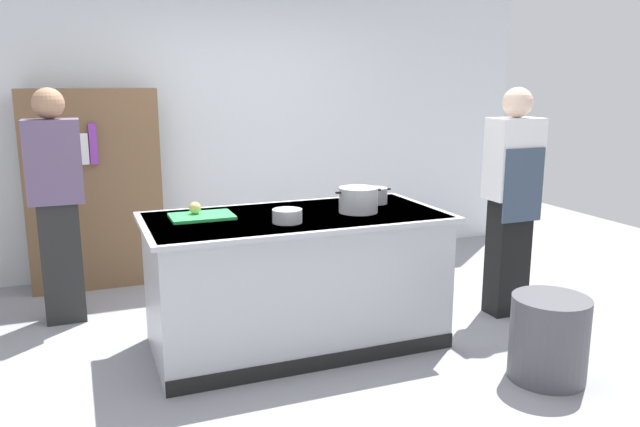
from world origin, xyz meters
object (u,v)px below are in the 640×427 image
at_px(sauce_pan, 375,195).
at_px(trash_bin, 549,338).
at_px(person_chef, 512,197).
at_px(person_guest, 57,201).
at_px(onion, 195,208).
at_px(stock_pot, 358,200).
at_px(mixing_bowl, 287,216).
at_px(bookshelf, 94,189).

bearing_deg(sauce_pan, trash_bin, -64.65).
height_order(person_chef, person_guest, same).
xyz_separation_m(sauce_pan, trash_bin, (0.57, -1.21, -0.70)).
height_order(onion, sauce_pan, sauce_pan).
distance_m(stock_pot, person_chef, 1.27).
height_order(mixing_bowl, person_guest, person_guest).
height_order(onion, mixing_bowl, onion).
relative_size(onion, bookshelf, 0.05).
height_order(stock_pot, trash_bin, stock_pot).
bearing_deg(person_chef, onion, 72.86).
relative_size(onion, trash_bin, 0.15).
xyz_separation_m(person_guest, bookshelf, (0.28, 0.77, -0.06)).
bearing_deg(person_chef, bookshelf, 46.07).
xyz_separation_m(onion, trash_bin, (1.86, -1.23, -0.70)).
xyz_separation_m(sauce_pan, person_guest, (-2.13, 0.86, -0.05)).
distance_m(sauce_pan, mixing_bowl, 0.86).
relative_size(stock_pot, person_chef, 0.19).
relative_size(mixing_bowl, person_chef, 0.11).
bearing_deg(person_guest, sauce_pan, 64.21).
xyz_separation_m(sauce_pan, mixing_bowl, (-0.79, -0.36, -0.01)).
bearing_deg(bookshelf, person_chef, -32.72).
xyz_separation_m(stock_pot, trash_bin, (0.81, -0.97, -0.73)).
bearing_deg(sauce_pan, bookshelf, 138.65).
distance_m(mixing_bowl, person_guest, 1.82).
relative_size(trash_bin, person_chef, 0.30).
relative_size(stock_pot, person_guest, 0.19).
bearing_deg(sauce_pan, mixing_bowl, -155.62).
height_order(trash_bin, bookshelf, bookshelf).
relative_size(trash_bin, person_guest, 0.30).
height_order(sauce_pan, person_guest, person_guest).
distance_m(onion, person_guest, 1.19).
distance_m(stock_pot, bookshelf, 2.47).
height_order(mixing_bowl, person_chef, person_chef).
relative_size(stock_pot, bookshelf, 0.19).
distance_m(mixing_bowl, bookshelf, 2.26).
height_order(onion, trash_bin, onion).
bearing_deg(mixing_bowl, person_guest, 137.91).
distance_m(stock_pot, sauce_pan, 0.34).
distance_m(stock_pot, mixing_bowl, 0.56).
relative_size(person_chef, person_guest, 1.00).
distance_m(sauce_pan, person_chef, 1.05).
distance_m(onion, mixing_bowl, 0.63).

